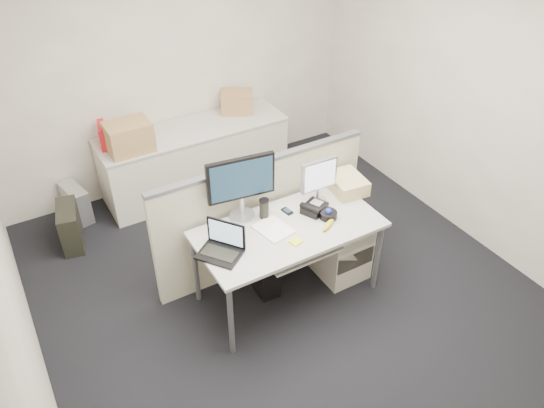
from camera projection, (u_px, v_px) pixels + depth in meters
floor at (287, 293)px, 4.67m from camera, size 4.00×4.50×0.01m
wall_back at (174, 63)px, 5.44m from camera, size 4.00×0.02×2.70m
wall_right at (482, 102)px, 4.69m from camera, size 0.02×4.50×2.70m
desk at (288, 234)px, 4.27m from camera, size 1.50×0.75×0.73m
keyboard_tray at (300, 251)px, 4.18m from camera, size 0.62×0.32×0.02m
drawer_pedestal at (337, 241)px, 4.73m from camera, size 0.40×0.55×0.65m
cubicle_partition at (262, 216)px, 4.65m from camera, size 2.00×0.06×1.10m
back_counter at (195, 159)px, 5.80m from camera, size 2.00×0.60×0.72m
monitor_main at (241, 188)px, 4.19m from camera, size 0.58×0.29×0.56m
monitor_small at (319, 182)px, 4.41m from camera, size 0.34×0.18×0.40m
laptop at (219, 243)px, 3.90m from camera, size 0.38×0.40×0.24m
trackball at (328, 215)px, 4.33m from camera, size 0.15×0.15×0.06m
desk_phone at (314, 208)px, 4.40m from camera, size 0.25×0.23×0.06m
paper_stack at (273, 229)px, 4.21m from camera, size 0.28×0.33×0.01m
sticky_pad at (295, 242)px, 4.09m from camera, size 0.10×0.10×0.01m
travel_mug at (264, 209)px, 4.30m from camera, size 0.09×0.09×0.16m
banana at (328, 225)px, 4.23m from camera, size 0.18×0.13×0.04m
cellphone at (287, 211)px, 4.40m from camera, size 0.07×0.11×0.01m
manila_folders at (347, 184)px, 4.63m from camera, size 0.31×0.38×0.13m
keyboard at (303, 243)px, 4.21m from camera, size 0.51×0.35×0.03m
pc_tower_desk at (261, 269)px, 4.63m from camera, size 0.18×0.42×0.39m
pc_tower_spare_dark at (70, 226)px, 5.09m from camera, size 0.27×0.47×0.42m
pc_tower_spare_silver at (76, 203)px, 5.44m from camera, size 0.23×0.42×0.37m
cardboard_box_left at (129, 138)px, 5.13m from camera, size 0.43×0.33×0.32m
cardboard_box_right at (237, 103)px, 5.85m from camera, size 0.43×0.40×0.25m
red_binder at (103, 136)px, 5.22m from camera, size 0.12×0.28×0.26m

